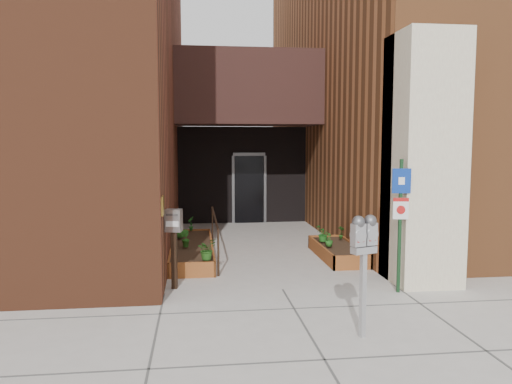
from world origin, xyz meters
name	(u,v)px	position (x,y,z in m)	size (l,w,h in m)	color
ground	(283,290)	(0.00, 0.00, 0.00)	(80.00, 80.00, 0.00)	#9E9991
architecture	(237,59)	(-0.18, 6.89, 4.98)	(20.00, 14.60, 10.00)	brown
planter_left	(192,251)	(-1.55, 2.70, 0.13)	(0.90, 3.60, 0.30)	brown
planter_right	(337,252)	(1.60, 2.20, 0.13)	(0.80, 2.20, 0.30)	brown
handrail	(215,223)	(-1.05, 2.65, 0.75)	(0.04, 3.34, 0.90)	black
parking_meter	(364,243)	(0.66, -2.19, 1.23)	(0.37, 0.24, 1.59)	#A9A9AC
sign_post	(400,211)	(1.90, -0.39, 1.37)	(0.30, 0.09, 2.23)	#123218
payment_dropbox	(174,232)	(-1.84, 0.29, 0.99)	(0.31, 0.26, 1.38)	black
shrub_left_a	(207,249)	(-1.26, 1.10, 0.50)	(0.36, 0.36, 0.40)	#214F16
shrub_left_b	(185,238)	(-1.70, 2.32, 0.48)	(0.20, 0.20, 0.37)	#235D1A
shrub_left_c	(179,229)	(-1.85, 3.37, 0.49)	(0.22, 0.22, 0.39)	#205518
shrub_left_d	(191,224)	(-1.59, 4.30, 0.48)	(0.19, 0.19, 0.36)	#1B5F1B
shrub_right_a	(329,239)	(1.35, 2.00, 0.45)	(0.17, 0.17, 0.30)	#1F5919
shrub_right_b	(341,232)	(1.85, 2.77, 0.45)	(0.16, 0.16, 0.30)	#215518
shrub_right_c	(323,234)	(1.35, 2.51, 0.48)	(0.32, 0.32, 0.35)	#1E621C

